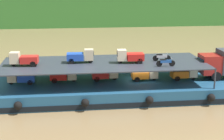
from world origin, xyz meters
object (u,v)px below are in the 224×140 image
(mini_truck_lower_fore, at_px, (145,74))
(mini_truck_upper_stern, at_px, (24,59))
(mini_truck_lower_bow, at_px, (184,73))
(mini_truck_upper_mid, at_px, (81,56))
(motorcycle_upper_port, at_px, (166,62))
(mini_truck_lower_aft, at_px, (64,75))
(mini_truck_upper_fore, at_px, (130,56))
(motorcycle_upper_centre, at_px, (162,57))
(cargo_barge, at_px, (140,87))
(mini_truck_lower_stern, at_px, (21,77))
(mini_truck_lower_mid, at_px, (105,74))

(mini_truck_lower_fore, distance_m, mini_truck_upper_stern, 12.47)
(mini_truck_lower_bow, distance_m, mini_truck_upper_mid, 11.06)
(mini_truck_upper_stern, distance_m, motorcycle_upper_port, 13.97)
(mini_truck_lower_aft, xyz_separation_m, motorcycle_upper_port, (9.93, -2.75, 1.74))
(mini_truck_lower_bow, xyz_separation_m, mini_truck_upper_fore, (-5.88, -0.09, 2.00))
(mini_truck_upper_stern, height_order, motorcycle_upper_centre, mini_truck_upper_stern)
(mini_truck_upper_stern, relative_size, motorcycle_upper_port, 1.47)
(motorcycle_upper_centre, bearing_deg, cargo_barge, -179.05)
(mini_truck_lower_fore, xyz_separation_m, motorcycle_upper_centre, (1.73, 0.12, 1.74))
(mini_truck_lower_fore, height_order, motorcycle_upper_port, motorcycle_upper_port)
(mini_truck_lower_fore, bearing_deg, cargo_barge, 171.02)
(motorcycle_upper_centre, bearing_deg, mini_truck_lower_stern, 179.53)
(cargo_barge, xyz_separation_m, mini_truck_upper_stern, (-11.81, -0.32, 3.44))
(mini_truck_lower_fore, bearing_deg, mini_truck_lower_mid, 171.40)
(mini_truck_lower_bow, height_order, mini_truck_upper_stern, mini_truck_upper_stern)
(cargo_barge, height_order, mini_truck_lower_mid, mini_truck_lower_mid)
(mini_truck_upper_mid, bearing_deg, mini_truck_lower_aft, 177.37)
(mini_truck_lower_bow, bearing_deg, mini_truck_lower_aft, 176.85)
(cargo_barge, height_order, mini_truck_lower_stern, mini_truck_lower_stern)
(mini_truck_lower_fore, distance_m, mini_truck_upper_fore, 2.63)
(cargo_barge, height_order, mini_truck_lower_aft, mini_truck_lower_aft)
(mini_truck_lower_stern, bearing_deg, cargo_barge, -0.72)
(mini_truck_lower_aft, xyz_separation_m, mini_truck_upper_stern, (-3.89, -0.77, 2.00))
(mini_truck_lower_mid, bearing_deg, mini_truck_lower_bow, -5.43)
(mini_truck_lower_aft, height_order, mini_truck_lower_bow, same)
(mini_truck_upper_mid, height_order, mini_truck_upper_fore, same)
(cargo_barge, height_order, mini_truck_upper_fore, mini_truck_upper_fore)
(mini_truck_lower_stern, height_order, mini_truck_lower_bow, same)
(mini_truck_lower_bow, distance_m, mini_truck_upper_stern, 16.63)
(mini_truck_lower_stern, relative_size, motorcycle_upper_port, 1.45)
(mini_truck_lower_aft, height_order, mini_truck_upper_stern, mini_truck_upper_stern)
(mini_truck_lower_bow, height_order, motorcycle_upper_centre, motorcycle_upper_centre)
(motorcycle_upper_centre, bearing_deg, mini_truck_upper_fore, -173.80)
(mini_truck_lower_fore, relative_size, mini_truck_upper_mid, 0.99)
(mini_truck_lower_stern, bearing_deg, mini_truck_lower_aft, 3.85)
(mini_truck_lower_aft, relative_size, motorcycle_upper_centre, 1.47)
(mini_truck_lower_bow, relative_size, mini_truck_upper_stern, 1.00)
(mini_truck_upper_stern, bearing_deg, mini_truck_lower_stern, 132.87)
(mini_truck_lower_mid, relative_size, mini_truck_upper_stern, 0.99)
(mini_truck_lower_mid, relative_size, motorcycle_upper_port, 1.45)
(mini_truck_lower_mid, relative_size, mini_truck_lower_fore, 1.00)
(mini_truck_lower_mid, bearing_deg, motorcycle_upper_centre, -4.95)
(mini_truck_lower_mid, height_order, motorcycle_upper_centre, motorcycle_upper_centre)
(mini_truck_lower_aft, relative_size, mini_truck_upper_mid, 1.00)
(mini_truck_lower_fore, relative_size, mini_truck_upper_fore, 0.99)
(mini_truck_lower_stern, relative_size, mini_truck_upper_mid, 0.99)
(cargo_barge, distance_m, motorcycle_upper_centre, 3.89)
(mini_truck_lower_bow, xyz_separation_m, mini_truck_upper_stern, (-16.51, -0.08, 2.00))
(mini_truck_lower_bow, distance_m, mini_truck_upper_fore, 6.22)
(mini_truck_lower_bow, xyz_separation_m, motorcycle_upper_port, (-2.68, -2.06, 1.74))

